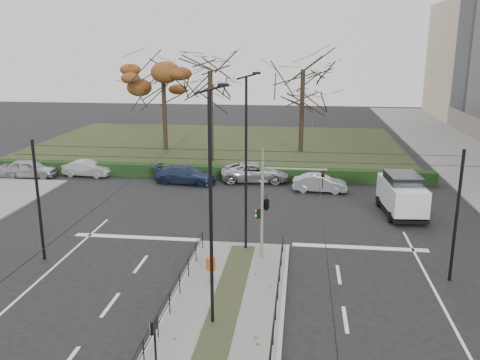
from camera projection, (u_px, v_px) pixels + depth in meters
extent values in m
plane|color=black|center=(232.00, 289.00, 21.99)|extent=(140.00, 140.00, 0.00)
cube|color=#605E5B|center=(223.00, 317.00, 19.57)|extent=(4.40, 15.00, 0.14)
cube|color=#273118|center=(217.00, 145.00, 53.38)|extent=(38.00, 26.00, 0.10)
cube|color=black|center=(189.00, 171.00, 40.41)|extent=(38.00, 1.00, 1.00)
cylinder|color=black|center=(203.00, 240.00, 25.91)|extent=(0.04, 0.04, 0.90)
cylinder|color=black|center=(283.00, 244.00, 25.43)|extent=(0.04, 0.04, 0.90)
cylinder|color=black|center=(169.00, 292.00, 19.47)|extent=(0.04, 13.20, 0.04)
cylinder|color=black|center=(276.00, 298.00, 18.99)|extent=(0.04, 13.20, 0.04)
cylinder|color=black|center=(38.00, 201.00, 24.26)|extent=(0.14, 0.14, 6.00)
cylinder|color=black|center=(457.00, 217.00, 22.01)|extent=(0.14, 0.14, 6.00)
cylinder|color=black|center=(234.00, 160.00, 21.53)|extent=(20.00, 0.02, 0.02)
cylinder|color=black|center=(240.00, 151.00, 23.45)|extent=(20.00, 0.02, 0.02)
cylinder|color=black|center=(132.00, 180.00, 19.12)|extent=(0.02, 34.00, 0.02)
cylinder|color=black|center=(319.00, 186.00, 18.30)|extent=(0.02, 34.00, 0.02)
cylinder|color=slate|center=(262.00, 210.00, 24.29)|extent=(0.15, 0.15, 4.88)
cylinder|color=slate|center=(295.00, 169.00, 23.58)|extent=(3.00, 0.09, 0.09)
imported|color=black|center=(323.00, 180.00, 23.55)|extent=(0.18, 0.20, 0.84)
imported|color=black|center=(266.00, 203.00, 24.17)|extent=(0.94, 1.90, 0.75)
cube|color=black|center=(258.00, 214.00, 24.36)|extent=(0.21, 0.15, 0.47)
sphere|color=#FF0C0C|center=(257.00, 211.00, 24.33)|extent=(0.10, 0.10, 0.10)
sphere|color=#0CE533|center=(257.00, 216.00, 24.40)|extent=(0.10, 0.10, 0.10)
cylinder|color=black|center=(211.00, 274.00, 22.44)|extent=(0.08, 0.08, 0.52)
cylinder|color=#C0430B|center=(211.00, 264.00, 22.30)|extent=(0.41, 0.41, 0.57)
cylinder|color=black|center=(156.00, 351.00, 15.55)|extent=(0.07, 0.07, 2.02)
cube|color=black|center=(154.00, 324.00, 15.32)|extent=(0.10, 0.55, 0.42)
cube|color=silver|center=(152.00, 324.00, 15.33)|extent=(0.02, 0.48, 0.35)
cylinder|color=black|center=(211.00, 213.00, 18.00)|extent=(0.13, 0.13, 8.64)
cube|color=black|center=(223.00, 85.00, 16.79)|extent=(0.38, 0.15, 0.11)
cylinder|color=black|center=(246.00, 166.00, 24.94)|extent=(0.13, 0.13, 8.65)
cube|color=black|center=(257.00, 73.00, 23.73)|extent=(0.38, 0.15, 0.11)
imported|color=#9FA1A7|center=(29.00, 169.00, 40.29)|extent=(4.46, 2.21, 1.46)
imported|color=#9FA1A7|center=(87.00, 168.00, 40.77)|extent=(3.94, 1.61, 1.27)
imported|color=#202C4C|center=(185.00, 175.00, 38.66)|extent=(4.87, 2.43, 1.36)
imported|color=#9FA1A7|center=(255.00, 172.00, 39.14)|extent=(5.46, 2.86, 1.47)
cube|color=silver|center=(402.00, 194.00, 31.39)|extent=(2.40, 4.96, 1.56)
cube|color=black|center=(403.00, 180.00, 31.15)|extent=(2.07, 2.79, 0.73)
cube|color=black|center=(400.00, 209.00, 31.64)|extent=(2.45, 5.06, 0.18)
cylinder|color=black|center=(425.00, 218.00, 30.06)|extent=(0.27, 0.68, 0.66)
cylinder|color=black|center=(390.00, 217.00, 30.14)|extent=(0.27, 0.68, 0.66)
cylinder|color=black|center=(410.00, 202.00, 33.13)|extent=(0.27, 0.68, 0.66)
cylinder|color=black|center=(378.00, 201.00, 33.21)|extent=(0.27, 0.68, 0.66)
cylinder|color=black|center=(165.00, 113.00, 50.10)|extent=(0.44, 0.44, 7.35)
ellipsoid|color=#553113|center=(163.00, 75.00, 49.15)|extent=(8.91, 8.91, 4.62)
cylinder|color=black|center=(302.00, 111.00, 49.06)|extent=(0.44, 0.44, 7.92)
cylinder|color=black|center=(211.00, 117.00, 44.96)|extent=(0.44, 0.44, 7.96)
imported|color=#9FA1A7|center=(320.00, 183.00, 36.42)|extent=(3.91, 1.52, 1.27)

